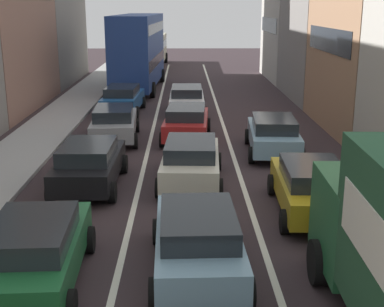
# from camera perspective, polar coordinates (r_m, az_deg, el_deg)

# --- Properties ---
(sidewalk_left) EXTENTS (2.60, 64.00, 0.14)m
(sidewalk_left) POSITION_cam_1_polar(r_m,az_deg,el_deg) (24.29, -16.32, 1.56)
(sidewalk_left) COLOR #A0A0A0
(sidewalk_left) RESTS_ON ground
(lane_stripe_left) EXTENTS (0.16, 60.00, 0.01)m
(lane_stripe_left) POSITION_cam_1_polar(r_m,az_deg,el_deg) (23.48, -4.46, 1.52)
(lane_stripe_left) COLOR silver
(lane_stripe_left) RESTS_ON ground
(lane_stripe_right) EXTENTS (0.16, 60.00, 0.01)m
(lane_stripe_right) POSITION_cam_1_polar(r_m,az_deg,el_deg) (23.51, 3.85, 1.55)
(lane_stripe_right) COLOR silver
(lane_stripe_right) RESTS_ON ground
(sedan_centre_lane_second) EXTENTS (2.16, 4.35, 1.49)m
(sedan_centre_lane_second) POSITION_cam_1_polar(r_m,az_deg,el_deg) (11.75, 0.62, -9.16)
(sedan_centre_lane_second) COLOR #759EB7
(sedan_centre_lane_second) RESTS_ON ground
(wagon_left_lane_second) EXTENTS (2.21, 4.37, 1.49)m
(wagon_left_lane_second) POSITION_cam_1_polar(r_m,az_deg,el_deg) (11.72, -16.49, -9.91)
(wagon_left_lane_second) COLOR #19592D
(wagon_left_lane_second) RESTS_ON ground
(hatchback_centre_lane_third) EXTENTS (2.23, 4.38, 1.49)m
(hatchback_centre_lane_third) POSITION_cam_1_polar(r_m,az_deg,el_deg) (17.47, -0.12, -0.73)
(hatchback_centre_lane_third) COLOR beige
(hatchback_centre_lane_third) RESTS_ON ground
(sedan_left_lane_third) EXTENTS (2.10, 4.32, 1.49)m
(sedan_left_lane_third) POSITION_cam_1_polar(r_m,az_deg,el_deg) (17.44, -10.94, -1.05)
(sedan_left_lane_third) COLOR black
(sedan_left_lane_third) RESTS_ON ground
(coupe_centre_lane_fourth) EXTENTS (2.27, 4.40, 1.49)m
(coupe_centre_lane_fourth) POSITION_cam_1_polar(r_m,az_deg,el_deg) (23.25, -0.60, 3.43)
(coupe_centre_lane_fourth) COLOR #A51E1E
(coupe_centre_lane_fourth) RESTS_ON ground
(sedan_left_lane_fourth) EXTENTS (2.26, 4.40, 1.49)m
(sedan_left_lane_fourth) POSITION_cam_1_polar(r_m,az_deg,el_deg) (23.32, -8.32, 3.30)
(sedan_left_lane_fourth) COLOR gray
(sedan_left_lane_fourth) RESTS_ON ground
(sedan_centre_lane_fifth) EXTENTS (2.08, 4.31, 1.49)m
(sedan_centre_lane_fifth) POSITION_cam_1_polar(r_m,az_deg,el_deg) (28.93, -0.57, 5.86)
(sedan_centre_lane_fifth) COLOR silver
(sedan_centre_lane_fifth) RESTS_ON ground
(sedan_left_lane_fifth) EXTENTS (2.26, 4.40, 1.49)m
(sedan_left_lane_fifth) POSITION_cam_1_polar(r_m,az_deg,el_deg) (29.29, -7.41, 5.86)
(sedan_left_lane_fifth) COLOR #194C8C
(sedan_left_lane_fifth) RESTS_ON ground
(sedan_right_lane_behind_truck) EXTENTS (2.22, 4.38, 1.49)m
(sedan_right_lane_behind_truck) POSITION_cam_1_polar(r_m,az_deg,el_deg) (15.36, 12.66, -3.46)
(sedan_right_lane_behind_truck) COLOR #B29319
(sedan_right_lane_behind_truck) RESTS_ON ground
(wagon_right_lane_far) EXTENTS (2.30, 4.41, 1.49)m
(wagon_right_lane_far) POSITION_cam_1_polar(r_m,az_deg,el_deg) (21.24, 8.69, 2.06)
(wagon_right_lane_far) COLOR #759EB7
(wagon_right_lane_far) RESTS_ON ground
(bus_mid_queue_primary) EXTENTS (3.19, 10.61, 5.06)m
(bus_mid_queue_primary) POSITION_cam_1_polar(r_m,az_deg,el_deg) (37.06, -5.74, 11.12)
(bus_mid_queue_primary) COLOR navy
(bus_mid_queue_primary) RESTS_ON ground
(bus_far_queue_secondary) EXTENTS (2.99, 10.56, 2.90)m
(bus_far_queue_secondary) POSITION_cam_1_polar(r_m,az_deg,el_deg) (51.11, -4.49, 11.19)
(bus_far_queue_secondary) COLOR #BFB793
(bus_far_queue_secondary) RESTS_ON ground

